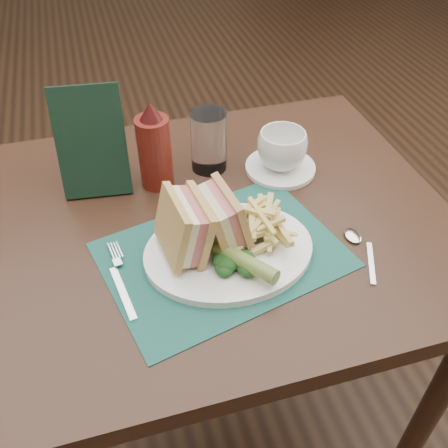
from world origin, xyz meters
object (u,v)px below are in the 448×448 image
object	(u,v)px
placemat	(223,255)
drinking_glass	(209,141)
table_main	(218,331)
sandwich_half_a	(172,229)
check_presenter	(91,143)
coffee_cup	(282,150)
ketchup_bottle	(154,145)
sandwich_half_b	(210,220)
plate	(229,251)
saucer	(280,168)

from	to	relation	value
placemat	drinking_glass	size ratio (longest dim) A/B	3.12
table_main	drinking_glass	xyz separation A→B (m)	(0.03, 0.16, 0.44)
sandwich_half_a	check_presenter	bearing A→B (deg)	105.83
table_main	coffee_cup	distance (m)	0.47
placemat	sandwich_half_a	xyz separation A→B (m)	(-0.08, 0.01, 0.07)
table_main	sandwich_half_a	xyz separation A→B (m)	(-0.10, -0.10, 0.45)
sandwich_half_a	ketchup_bottle	size ratio (longest dim) A/B	0.62
sandwich_half_a	ketchup_bottle	bearing A→B (deg)	80.15
check_presenter	placemat	bearing A→B (deg)	-47.75
table_main	check_presenter	size ratio (longest dim) A/B	4.13
placemat	sandwich_half_b	bearing A→B (deg)	130.88
plate	drinking_glass	world-z (taller)	drinking_glass
plate	saucer	world-z (taller)	plate
ketchup_bottle	plate	bearing A→B (deg)	-71.23
drinking_glass	placemat	bearing A→B (deg)	-99.81
sandwich_half_b	ketchup_bottle	world-z (taller)	ketchup_bottle
drinking_glass	ketchup_bottle	bearing A→B (deg)	-167.48
check_presenter	drinking_glass	bearing A→B (deg)	7.38
sandwich_half_a	saucer	distance (m)	0.35
table_main	coffee_cup	xyz separation A→B (m)	(0.17, 0.11, 0.43)
table_main	ketchup_bottle	world-z (taller)	ketchup_bottle
plate	sandwich_half_b	bearing A→B (deg)	142.34
ketchup_bottle	placemat	bearing A→B (deg)	-73.42
sandwich_half_b	coffee_cup	bearing A→B (deg)	36.12
table_main	placemat	size ratio (longest dim) A/B	2.22
sandwich_half_b	ketchup_bottle	xyz separation A→B (m)	(-0.06, 0.22, 0.02)
table_main	drinking_glass	world-z (taller)	drinking_glass
placemat	coffee_cup	distance (m)	0.29
placemat	sandwich_half_b	distance (m)	0.07
sandwich_half_a	sandwich_half_b	distance (m)	0.07
plate	sandwich_half_a	size ratio (longest dim) A/B	2.60
sandwich_half_a	saucer	xyz separation A→B (m)	(0.27, 0.20, -0.07)
drinking_glass	check_presenter	xyz separation A→B (m)	(-0.23, -0.00, 0.04)
table_main	sandwich_half_a	world-z (taller)	sandwich_half_a
sandwich_half_a	sandwich_half_b	world-z (taller)	sandwich_half_a
sandwich_half_a	ketchup_bottle	xyz separation A→B (m)	(0.01, 0.23, 0.02)
placemat	ketchup_bottle	bearing A→B (deg)	106.58
drinking_glass	sandwich_half_b	bearing A→B (deg)	-104.08
plate	sandwich_half_b	world-z (taller)	sandwich_half_b
plate	sandwich_half_a	world-z (taller)	sandwich_half_a
plate	sandwich_half_a	distance (m)	0.12
placemat	sandwich_half_a	size ratio (longest dim) A/B	3.52
table_main	placemat	distance (m)	0.39
coffee_cup	check_presenter	distance (m)	0.39
placemat	check_presenter	distance (m)	0.34
sandwich_half_b	check_presenter	size ratio (longest dim) A/B	0.50
plate	saucer	bearing A→B (deg)	49.89
plate	ketchup_bottle	size ratio (longest dim) A/B	1.61
drinking_glass	ketchup_bottle	world-z (taller)	ketchup_bottle
saucer	check_presenter	size ratio (longest dim) A/B	0.69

